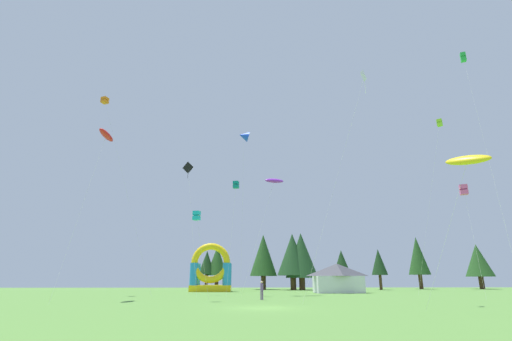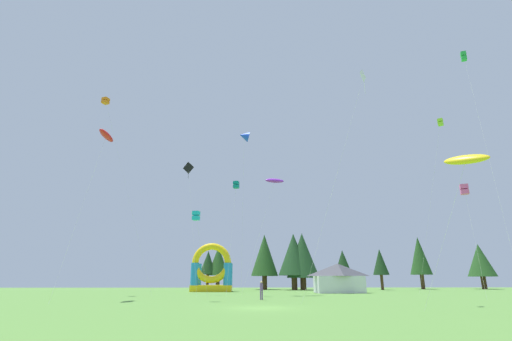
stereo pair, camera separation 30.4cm
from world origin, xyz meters
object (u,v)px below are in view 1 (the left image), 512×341
kite_blue_delta (244,136)px  kite_green_box (463,58)px  kite_yellow_parafoil (468,160)px  kite_cyan_box (197,216)px  kite_purple_parafoil (274,181)px  person_left_edge (262,289)px  kite_teal_box (236,185)px  kite_lime_box (439,124)px  festival_tent (338,278)px  kite_red_parafoil (106,135)px  kite_pink_box (464,190)px  kite_orange_box (105,101)px  kite_black_diamond (189,169)px  inflatable_orange_dome (211,274)px  kite_white_diamond (365,78)px

kite_blue_delta → kite_green_box: kite_green_box is taller
kite_blue_delta → kite_yellow_parafoil: kite_blue_delta is taller
kite_cyan_box → kite_green_box: bearing=2.6°
kite_purple_parafoil → person_left_edge: bearing=-101.9°
kite_teal_box → kite_green_box: bearing=-18.7°
kite_lime_box → festival_tent: size_ratio=3.46×
kite_red_parafoil → kite_pink_box: bearing=3.0°
kite_teal_box → kite_orange_box: bearing=169.2°
kite_black_diamond → inflatable_orange_dome: kite_black_diamond is taller
kite_red_parafoil → kite_white_diamond: size_ratio=0.82×
kite_pink_box → kite_cyan_box: kite_pink_box is taller
kite_cyan_box → inflatable_orange_dome: kite_cyan_box is taller
kite_red_parafoil → inflatable_orange_dome: 28.10m
kite_black_diamond → festival_tent: size_ratio=2.63×
person_left_edge → inflatable_orange_dome: 24.00m
kite_purple_parafoil → inflatable_orange_dome: (-8.91, 12.47, -11.56)m
kite_black_diamond → kite_yellow_parafoil: bearing=-52.6°
kite_green_box → inflatable_orange_dome: kite_green_box is taller
kite_teal_box → inflatable_orange_dome: 18.47m
kite_cyan_box → person_left_edge: (6.13, 1.78, -6.49)m
kite_blue_delta → kite_lime_box: bearing=-6.2°
kite_lime_box → kite_black_diamond: (-33.12, 3.89, -5.42)m
kite_pink_box → kite_teal_box: bearing=166.6°
kite_pink_box → kite_blue_delta: size_ratio=0.55×
kite_red_parafoil → kite_green_box: (39.01, -0.75, 9.55)m
kite_lime_box → kite_cyan_box: bearing=-162.1°
kite_red_parafoil → kite_teal_box: bearing=30.7°
kite_yellow_parafoil → kite_cyan_box: kite_yellow_parafoil is taller
kite_lime_box → kite_cyan_box: size_ratio=2.78×
kite_green_box → kite_purple_parafoil: bearing=152.0°
kite_lime_box → kite_green_box: bearing=-96.9°
kite_red_parafoil → kite_teal_box: size_ratio=1.25×
kite_teal_box → kite_black_diamond: bearing=150.9°
kite_blue_delta → kite_white_diamond: (11.09, -16.86, -0.83)m
kite_red_parafoil → kite_black_diamond: (6.91, 11.55, -0.14)m
kite_lime_box → festival_tent: kite_lime_box is taller
kite_orange_box → kite_yellow_parafoil: size_ratio=2.83×
kite_blue_delta → inflatable_orange_dome: 22.21m
kite_red_parafoil → kite_green_box: kite_green_box is taller
kite_lime_box → kite_yellow_parafoil: size_ratio=2.36×
kite_red_parafoil → kite_blue_delta: size_ratio=0.79×
kite_pink_box → kite_teal_box: size_ratio=0.87×
kite_orange_box → kite_white_diamond: kite_orange_box is taller
kite_lime_box → kite_red_parafoil: 41.09m
kite_lime_box → kite_yellow_parafoil: 29.32m
kite_blue_delta → kite_black_diamond: (-7.40, 1.08, -4.43)m
kite_cyan_box → festival_tent: (17.63, 19.14, -5.52)m
inflatable_orange_dome → kite_red_parafoil: bearing=-112.6°
kite_yellow_parafoil → kite_white_diamond: (-2.34, 9.30, 10.96)m
kite_orange_box → festival_tent: kite_orange_box is taller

